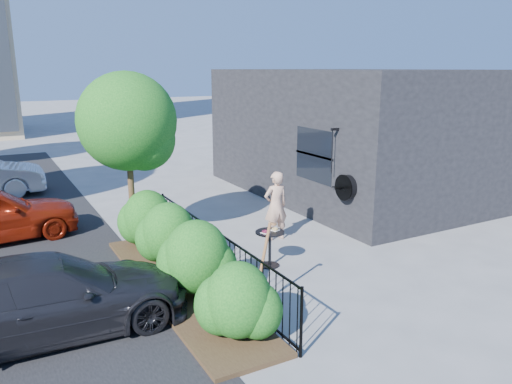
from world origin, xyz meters
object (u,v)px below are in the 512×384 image
shovel (260,271)px  woman (276,206)px  car_darkgrey (49,297)px  cafe_table (270,242)px  patio_tree (131,128)px

shovel → woman: bearing=54.8°
shovel → car_darkgrey: bearing=165.7°
cafe_table → patio_tree: bearing=128.5°
patio_tree → car_darkgrey: bearing=-124.8°
patio_tree → woman: patio_tree is taller
cafe_table → woman: bearing=54.9°
shovel → cafe_table: bearing=54.7°
car_darkgrey → shovel: bearing=-103.3°
car_darkgrey → patio_tree: bearing=-33.8°
woman → cafe_table: bearing=56.0°
cafe_table → shovel: 1.90m
woman → car_darkgrey: (-5.35, -2.10, -0.22)m
woman → shovel: bearing=55.9°
car_darkgrey → cafe_table: bearing=-79.8°
patio_tree → car_darkgrey: size_ratio=0.92×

